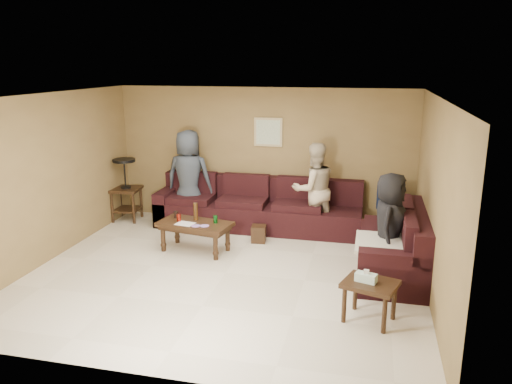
% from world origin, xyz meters
% --- Properties ---
extents(room, '(5.60, 5.50, 2.50)m').
position_xyz_m(room, '(0.00, 0.00, 1.66)').
color(room, beige).
rests_on(room, ground).
extents(sectional_sofa, '(4.65, 2.90, 0.97)m').
position_xyz_m(sectional_sofa, '(0.81, 1.52, 0.33)').
color(sectional_sofa, black).
rests_on(sectional_sofa, ground).
extents(coffee_table, '(1.23, 0.76, 0.76)m').
position_xyz_m(coffee_table, '(-0.72, 0.73, 0.41)').
color(coffee_table, black).
rests_on(coffee_table, ground).
extents(end_table_left, '(0.57, 0.57, 1.18)m').
position_xyz_m(end_table_left, '(-2.54, 1.97, 0.62)').
color(end_table_left, black).
rests_on(end_table_left, ground).
extents(side_table_right, '(0.71, 0.64, 0.63)m').
position_xyz_m(side_table_right, '(2.01, -0.93, 0.42)').
color(side_table_right, black).
rests_on(side_table_right, ground).
extents(waste_bin, '(0.26, 0.26, 0.28)m').
position_xyz_m(waste_bin, '(0.18, 1.36, 0.14)').
color(waste_bin, black).
rests_on(waste_bin, ground).
extents(wall_art, '(0.52, 0.04, 0.52)m').
position_xyz_m(wall_art, '(0.10, 2.48, 1.70)').
color(wall_art, tan).
rests_on(wall_art, ground).
extents(person_left, '(0.87, 0.58, 1.76)m').
position_xyz_m(person_left, '(-1.30, 2.07, 0.88)').
color(person_left, '#2F3742').
rests_on(person_left, ground).
extents(person_middle, '(0.98, 0.91, 1.62)m').
position_xyz_m(person_middle, '(1.02, 1.95, 0.81)').
color(person_middle, '#BDAC8C').
rests_on(person_middle, ground).
extents(person_right, '(0.60, 0.81, 1.49)m').
position_xyz_m(person_right, '(2.24, 0.41, 0.75)').
color(person_right, black).
rests_on(person_right, ground).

